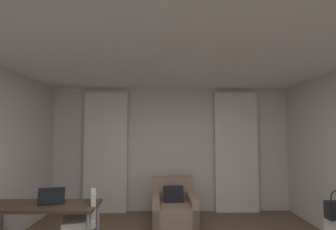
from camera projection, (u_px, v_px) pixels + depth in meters
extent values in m
cube|color=silver|center=(171.00, 149.00, 5.66)|extent=(5.12, 0.06, 2.60)
cube|color=white|center=(179.00, 37.00, 2.73)|extent=(5.12, 6.12, 0.06)
cube|color=silver|center=(105.00, 152.00, 5.50)|extent=(0.90, 0.06, 2.50)
cube|color=silver|center=(236.00, 151.00, 5.55)|extent=(0.90, 0.06, 2.50)
cube|color=#997A66|center=(174.00, 215.00, 4.63)|extent=(0.79, 0.90, 0.39)
cube|color=#997A66|center=(173.00, 187.00, 5.02)|extent=(0.77, 0.17, 0.42)
cube|color=#997A66|center=(192.00, 211.00, 4.65)|extent=(0.15, 0.88, 0.53)
cube|color=#997A66|center=(156.00, 211.00, 4.62)|extent=(0.15, 0.88, 0.53)
cube|color=black|center=(173.00, 196.00, 4.78)|extent=(0.37, 0.21, 0.37)
cube|color=#4C3828|center=(43.00, 206.00, 3.38)|extent=(1.40, 0.57, 0.04)
cylinder|color=#99999E|center=(2.00, 228.00, 3.58)|extent=(0.04, 0.04, 0.68)
cylinder|color=#99999E|center=(98.00, 228.00, 3.60)|extent=(0.04, 0.04, 0.68)
cube|color=silver|center=(79.00, 222.00, 3.38)|extent=(0.49, 0.49, 0.08)
cube|color=silver|center=(93.00, 204.00, 3.44)|extent=(0.15, 0.36, 0.34)
cube|color=#2D2D33|center=(53.00, 202.00, 3.45)|extent=(0.36, 0.29, 0.02)
cube|color=black|center=(51.00, 196.00, 3.35)|extent=(0.32, 0.12, 0.20)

